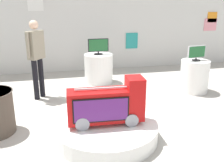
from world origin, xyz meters
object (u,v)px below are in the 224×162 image
display_pedestal_left_rear (194,76)px  shopper_browsing_near_truck (36,54)px  novelty_firetruck_tv (107,106)px  tv_on_center_rear (98,46)px  tv_on_left_rear (197,53)px  main_display_pedestal (106,131)px  display_pedestal_center_rear (99,68)px

display_pedestal_left_rear → shopper_browsing_near_truck: bearing=173.7°
novelty_firetruck_tv → tv_on_center_rear: size_ratio=2.21×
display_pedestal_left_rear → tv_on_left_rear: (-0.00, -0.00, 0.59)m
novelty_firetruck_tv → tv_on_center_rear: (0.41, 3.06, 0.44)m
tv_on_left_rear → main_display_pedestal: bearing=-146.2°
display_pedestal_left_rear → tv_on_left_rear: size_ratio=1.59×
main_display_pedestal → display_pedestal_left_rear: size_ratio=2.15×
main_display_pedestal → tv_on_left_rear: size_ratio=3.41×
display_pedestal_center_rear → novelty_firetruck_tv: bearing=-97.6°
novelty_firetruck_tv → display_pedestal_center_rear: bearing=82.4°
display_pedestal_left_rear → tv_on_center_rear: (-2.19, 1.29, 0.62)m
main_display_pedestal → tv_on_center_rear: (0.43, 3.05, 0.89)m
display_pedestal_left_rear → shopper_browsing_near_truck: 3.84m
main_display_pedestal → tv_on_center_rear: 3.21m
main_display_pedestal → tv_on_left_rear: bearing=33.8°
novelty_firetruck_tv → display_pedestal_left_rear: 3.15m
display_pedestal_left_rear → tv_on_left_rear: bearing=-98.3°
display_pedestal_left_rear → display_pedestal_center_rear: (-2.19, 1.30, 0.00)m
novelty_firetruck_tv → display_pedestal_left_rear: novelty_firetruck_tv is taller
novelty_firetruck_tv → shopper_browsing_near_truck: (-1.17, 2.18, 0.48)m
tv_on_center_rear → shopper_browsing_near_truck: bearing=-150.8°
main_display_pedestal → display_pedestal_center_rear: display_pedestal_center_rear is taller
main_display_pedestal → shopper_browsing_near_truck: shopper_browsing_near_truck is taller
main_display_pedestal → display_pedestal_left_rear: (2.62, 1.76, 0.27)m
main_display_pedestal → display_pedestal_center_rear: size_ratio=2.15×
display_pedestal_left_rear → tv_on_center_rear: 2.62m
display_pedestal_center_rear → tv_on_left_rear: bearing=-30.7°
tv_on_left_rear → display_pedestal_center_rear: (-2.19, 1.30, -0.59)m
display_pedestal_left_rear → novelty_firetruck_tv: bearing=-145.8°
tv_on_left_rear → tv_on_center_rear: tv_on_center_rear is taller
display_pedestal_center_rear → display_pedestal_left_rear: bearing=-30.6°
tv_on_center_rear → tv_on_left_rear: bearing=-30.6°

